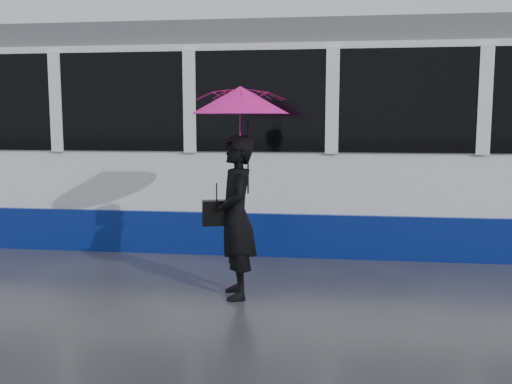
# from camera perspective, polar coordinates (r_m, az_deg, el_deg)

# --- Properties ---
(ground) EXTENTS (90.00, 90.00, 0.00)m
(ground) POSITION_cam_1_polar(r_m,az_deg,el_deg) (6.99, 2.52, -8.95)
(ground) COLOR #28272C
(ground) RESTS_ON ground
(rails) EXTENTS (34.00, 1.51, 0.02)m
(rails) POSITION_cam_1_polar(r_m,az_deg,el_deg) (9.40, 3.87, -4.65)
(rails) COLOR #3F3D38
(rails) RESTS_ON ground
(tram) EXTENTS (26.00, 2.56, 3.35)m
(tram) POSITION_cam_1_polar(r_m,az_deg,el_deg) (9.52, 22.85, 4.83)
(tram) COLOR white
(tram) RESTS_ON ground
(woman) EXTENTS (0.60, 0.75, 1.78)m
(woman) POSITION_cam_1_polar(r_m,az_deg,el_deg) (6.22, -1.99, -2.55)
(woman) COLOR black
(woman) RESTS_ON ground
(umbrella) EXTENTS (1.31, 1.31, 1.20)m
(umbrella) POSITION_cam_1_polar(r_m,az_deg,el_deg) (6.12, -1.57, 7.29)
(umbrella) COLOR #FF1555
(umbrella) RESTS_ON ground
(handbag) EXTENTS (0.34, 0.23, 0.46)m
(handbag) POSITION_cam_1_polar(r_m,az_deg,el_deg) (6.27, -3.94, -2.08)
(handbag) COLOR black
(handbag) RESTS_ON ground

